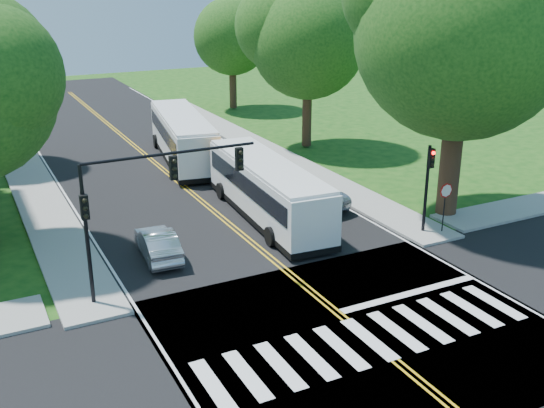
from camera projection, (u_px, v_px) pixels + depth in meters
ground at (361, 333)px, 23.09m from camera, size 140.00×140.00×0.00m
road at (190, 192)px, 38.19m from camera, size 14.00×96.00×0.01m
cross_road at (361, 332)px, 23.09m from camera, size 60.00×12.00×0.01m
center_line at (169, 174)px, 41.54m from camera, size 0.36×70.00×0.01m
edge_line_w at (62, 189)px, 38.64m from camera, size 0.12×70.00×0.01m
edge_line_e at (262, 161)px, 44.45m from camera, size 0.12×70.00×0.01m
crosswalk at (369, 339)px, 22.67m from camera, size 12.60×3.00×0.01m
stop_bar at (410, 293)px, 25.93m from camera, size 6.60×0.40×0.01m
sidewalk_nw at (29, 178)px, 40.50m from camera, size 2.60×40.00×0.15m
sidewalk_ne at (263, 148)px, 47.58m from camera, size 2.60×40.00×0.15m
tree_ne_big at (463, 32)px, 31.25m from camera, size 10.80×10.80×14.91m
tree_east_mid at (308, 41)px, 45.48m from camera, size 8.40×8.40×11.93m
tree_east_far at (232, 37)px, 59.67m from camera, size 7.20×7.20×10.34m
signal_nw at (145, 192)px, 24.51m from camera, size 7.15×0.46×5.66m
signal_ne at (428, 177)px, 31.00m from camera, size 0.30×0.46×4.40m
stop_sign at (446, 196)px, 31.27m from camera, size 0.76×0.08×2.53m
bus_lead at (267, 189)px, 33.58m from camera, size 3.49×11.99×3.06m
bus_follow at (183, 136)px, 44.16m from camera, size 4.75×12.75×3.23m
hatchback at (158, 244)px, 29.03m from camera, size 1.78×4.27×1.37m
suv at (306, 194)px, 35.51m from camera, size 3.33×5.62×1.46m
dark_sedan at (277, 177)px, 38.72m from camera, size 2.82×5.00×1.37m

